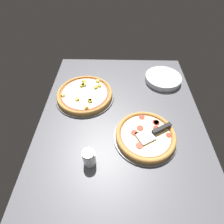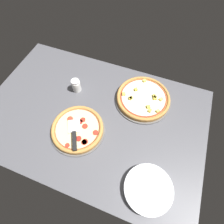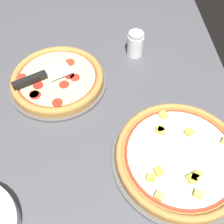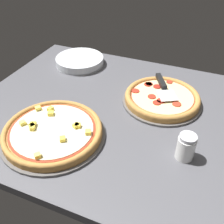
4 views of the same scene
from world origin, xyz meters
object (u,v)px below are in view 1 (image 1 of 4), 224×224
object	(u,v)px
serving_spatula	(158,130)
plate_stack	(163,79)
pizza_back	(85,94)
parmesan_shaker	(89,158)
pizza_front	(146,135)

from	to	relation	value
serving_spatula	plate_stack	distance (cm)	49.75
pizza_back	plate_stack	xyz separation A→B (cm)	(18.22, -55.00, -0.57)
pizza_back	serving_spatula	distance (cm)	53.16
parmesan_shaker	pizza_front	bearing A→B (deg)	-62.54
plate_stack	parmesan_shaker	distance (cm)	80.21
pizza_back	plate_stack	world-z (taller)	pizza_back
plate_stack	serving_spatula	bearing A→B (deg)	166.87
plate_stack	pizza_front	bearing A→B (deg)	160.37
plate_stack	parmesan_shaker	size ratio (longest dim) A/B	2.65
pizza_front	plate_stack	bearing A→B (deg)	-19.63
plate_stack	parmesan_shaker	xyz separation A→B (cm)	(-65.16, 46.71, 2.67)
pizza_back	serving_spatula	xyz separation A→B (cm)	(-30.14, -43.72, 2.41)
serving_spatula	parmesan_shaker	bearing A→B (deg)	115.35
serving_spatula	pizza_back	bearing A→B (deg)	55.42
parmesan_shaker	plate_stack	bearing A→B (deg)	-35.64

